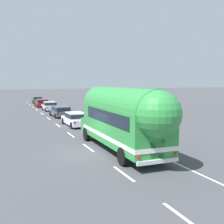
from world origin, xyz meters
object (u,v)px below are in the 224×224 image
Objects in this scene: car_third at (50,106)px; car_fifth at (37,100)px; car_second at (60,111)px; car_lead at (76,118)px; painted_bus at (124,117)px; car_fourth at (42,102)px.

car_third and car_fifth have the same top height.
car_second is 0.95× the size of car_fifth.
car_lead is at bearing -90.32° from car_second.
car_third is at bearing 89.26° from car_second.
car_lead is at bearing 90.31° from painted_bus.
car_fifth is at bearing 89.53° from car_lead.
car_lead is (-0.06, 11.61, -1.56)m from painted_bus.
car_third is (0.15, 16.13, -0.01)m from car_lead.
car_fourth is at bearing 90.41° from car_lead.
car_lead is 7.68m from car_second.
car_fourth is (-0.31, 6.64, 0.06)m from car_third.
car_fourth is at bearing 92.70° from car_third.
car_lead is 22.77m from car_fourth.
car_fourth is at bearing -92.71° from car_fifth.
car_second is at bearing 90.06° from painted_bus.
car_third is 15.59m from car_fifth.
car_third and car_fourth have the same top height.
car_third is 1.05× the size of car_fourth.
car_lead is 1.07× the size of car_second.
car_lead is 31.72m from car_fifth.
painted_bus reaches higher than car_fifth.
painted_bus is 2.52× the size of car_second.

